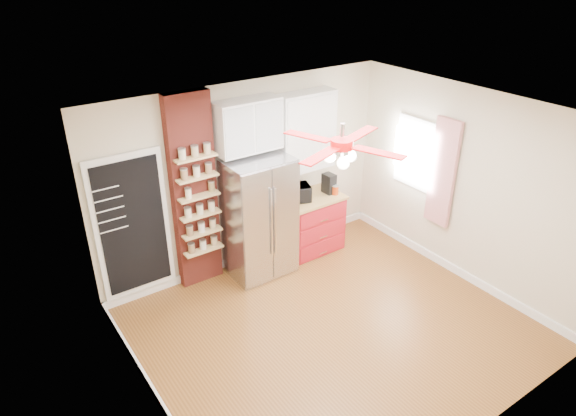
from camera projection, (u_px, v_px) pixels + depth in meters
floor at (332, 328)px, 6.40m from camera, size 4.50×4.50×0.00m
ceiling at (343, 119)px, 5.16m from camera, size 4.50×4.50×0.00m
wall_back at (246, 176)px, 7.24m from camera, size 4.50×0.02×2.70m
wall_front at (489, 332)px, 4.32m from camera, size 4.50×0.02×2.70m
wall_left at (145, 306)px, 4.64m from camera, size 0.02×4.00×2.70m
wall_right at (466, 187)px, 6.92m from camera, size 0.02×4.00×2.70m
chalkboard at (133, 226)px, 6.46m from camera, size 0.95×0.05×1.95m
brick_pillar at (194, 193)px, 6.75m from camera, size 0.60×0.16×2.70m
fridge at (258, 217)px, 7.16m from camera, size 0.90×0.70×1.75m
upper_glass_cabinet at (248, 126)px, 6.72m from camera, size 0.90×0.35×0.70m
red_cabinet at (311, 223)px, 7.88m from camera, size 0.94×0.64×0.90m
upper_shelf_unit at (306, 132)px, 7.36m from camera, size 0.90×0.30×1.15m
window at (416, 154)px, 7.48m from camera, size 0.04×0.75×1.05m
curtain at (443, 173)px, 7.10m from camera, size 0.06×0.40×1.55m
ceiling_fan at (342, 145)px, 5.29m from camera, size 1.40×1.40×0.44m
toaster_oven at (295, 193)px, 7.51m from camera, size 0.51×0.42×0.24m
coffee_maker at (329, 183)px, 7.75m from camera, size 0.16×0.20×0.30m
canister_left at (335, 190)px, 7.73m from camera, size 0.12×0.12×0.13m
canister_right at (329, 186)px, 7.87m from camera, size 0.14×0.14×0.14m
pantry_jar_oats at (188, 194)px, 6.53m from camera, size 0.10×0.10×0.13m
pantry_jar_beans at (211, 187)px, 6.72m from camera, size 0.09×0.09×0.13m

